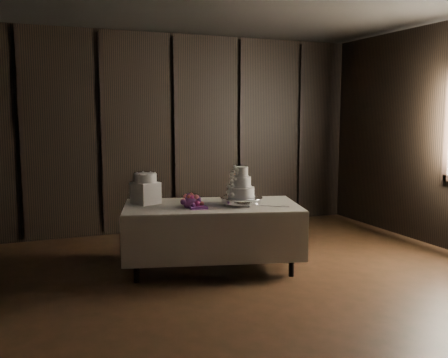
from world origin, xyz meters
TOP-DOWN VIEW (x-y plane):
  - room at (0.00, 0.00)m, footprint 6.08×7.08m
  - display_table at (-0.20, 1.36)m, footprint 2.19×1.52m
  - cake_stand at (0.10, 1.22)m, footprint 0.55×0.55m
  - wedding_cake at (0.08, 1.20)m, footprint 0.33×0.29m
  - bouquet at (-0.48, 1.28)m, footprint 0.33×0.42m
  - box_pedestal at (-0.89, 1.71)m, footprint 0.34×0.34m
  - small_cake at (-0.89, 1.71)m, footprint 0.33×0.33m
  - cake_knife at (0.35, 1.00)m, footprint 0.30×0.26m

SIDE VIEW (x-z plane):
  - display_table at x=-0.20m, z-range 0.04..0.80m
  - cake_knife at x=0.35m, z-range 0.76..0.77m
  - cake_stand at x=0.10m, z-range 0.76..0.85m
  - bouquet at x=-0.48m, z-range 0.73..0.92m
  - box_pedestal at x=-0.89m, z-range 0.76..1.01m
  - wedding_cake at x=0.08m, z-range 0.81..1.16m
  - small_cake at x=-0.89m, z-range 1.01..1.11m
  - room at x=0.00m, z-range -0.04..3.04m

